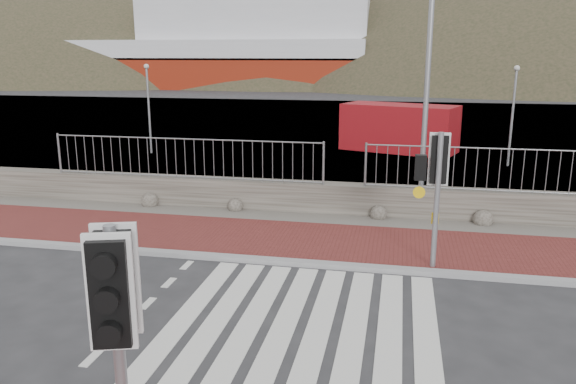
% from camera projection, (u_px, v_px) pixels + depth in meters
% --- Properties ---
extents(ground, '(220.00, 220.00, 0.00)m').
position_uv_depth(ground, '(300.00, 331.00, 9.52)').
color(ground, '#28282B').
rests_on(ground, ground).
extents(sidewalk_far, '(40.00, 3.00, 0.08)m').
position_uv_depth(sidewalk_far, '(332.00, 243.00, 13.79)').
color(sidewalk_far, maroon).
rests_on(sidewalk_far, ground).
extents(kerb_far, '(40.00, 0.25, 0.12)m').
position_uv_depth(kerb_far, '(324.00, 265.00, 12.36)').
color(kerb_far, gray).
rests_on(kerb_far, ground).
extents(zebra_crossing, '(4.62, 5.60, 0.01)m').
position_uv_depth(zebra_crossing, '(300.00, 331.00, 9.51)').
color(zebra_crossing, silver).
rests_on(zebra_crossing, ground).
extents(gravel_strip, '(40.00, 1.50, 0.06)m').
position_uv_depth(gravel_strip, '(341.00, 221.00, 15.69)').
color(gravel_strip, '#59544C').
rests_on(gravel_strip, ground).
extents(stone_wall, '(40.00, 0.60, 0.90)m').
position_uv_depth(stone_wall, '(344.00, 199.00, 16.35)').
color(stone_wall, '#47423A').
rests_on(stone_wall, ground).
extents(railing, '(18.07, 0.07, 1.22)m').
position_uv_depth(railing, '(345.00, 154.00, 15.88)').
color(railing, gray).
rests_on(railing, stone_wall).
extents(quay, '(120.00, 40.00, 0.50)m').
position_uv_depth(quay, '(376.00, 127.00, 36.07)').
color(quay, '#4C4C4F').
rests_on(quay, ground).
extents(water, '(220.00, 50.00, 0.05)m').
position_uv_depth(water, '(390.00, 91.00, 69.38)').
color(water, '#3F4C54').
rests_on(water, ground).
extents(ferry, '(50.00, 16.00, 20.00)m').
position_uv_depth(ferry, '(212.00, 48.00, 77.56)').
color(ferry, maroon).
rests_on(ferry, ground).
extents(hills_backdrop, '(254.00, 90.00, 100.00)m').
position_uv_depth(hills_backdrop, '(427.00, 217.00, 97.42)').
color(hills_backdrop, '#292E1B').
rests_on(hills_backdrop, ground).
extents(traffic_signal_near, '(0.49, 0.38, 3.05)m').
position_uv_depth(traffic_signal_near, '(116.00, 310.00, 5.35)').
color(traffic_signal_near, gray).
rests_on(traffic_signal_near, ground).
extents(traffic_signal_far, '(0.71, 0.27, 3.01)m').
position_uv_depth(traffic_signal_far, '(437.00, 171.00, 11.71)').
color(traffic_signal_far, gray).
rests_on(traffic_signal_far, ground).
extents(streetlight, '(1.87, 0.25, 8.83)m').
position_uv_depth(streetlight, '(435.00, 39.00, 15.58)').
color(streetlight, gray).
rests_on(streetlight, ground).
extents(shipping_container, '(5.75, 3.88, 2.22)m').
position_uv_depth(shipping_container, '(399.00, 128.00, 26.91)').
color(shipping_container, maroon).
rests_on(shipping_container, ground).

